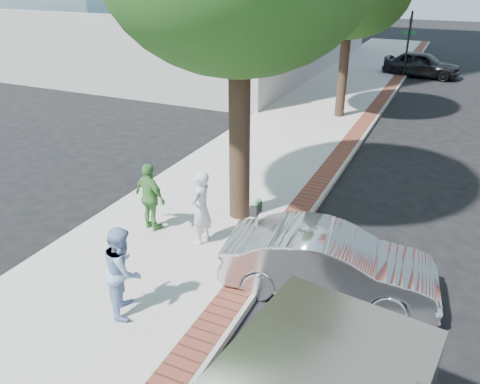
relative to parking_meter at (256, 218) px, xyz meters
The scene contains 12 objects.
ground 1.36m from the parking_meter, 166.47° to the right, with size 120.00×120.00×0.00m, color black.
sidewalk 8.21m from the parking_meter, 105.05° to the left, with size 5.00×60.00×0.15m, color #9E9991.
brick_strip 7.92m from the parking_meter, 89.36° to the left, with size 0.60×60.00×0.01m, color brown.
curb 7.95m from the parking_meter, 86.81° to the left, with size 0.10×60.00×0.15m, color gray.
office_base 25.76m from the parking_meter, 121.92° to the left, with size 18.20×22.20×4.00m, color gray.
signal_near 21.88m from the parking_meter, 89.24° to the left, with size 0.70×0.15×3.80m.
parking_meter is the anchor object (origin of this frame).
person_gray 1.48m from the parking_meter, behind, with size 0.65×0.42×1.77m, color #B9B9BE.
person_officer 2.97m from the parking_meter, 121.27° to the right, with size 0.85×0.67×1.76m, color #85A2CF.
person_green 2.86m from the parking_meter, behind, with size 1.01×0.42×1.72m, color #4A8E40.
sedan_silver 1.77m from the parking_meter, ahead, with size 1.46×4.20×1.38m, color silver.
bg_car 22.66m from the parking_meter, 87.00° to the left, with size 1.78×4.43×1.51m, color black.
Camera 1 is at (3.95, -7.87, 5.97)m, focal length 35.00 mm.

